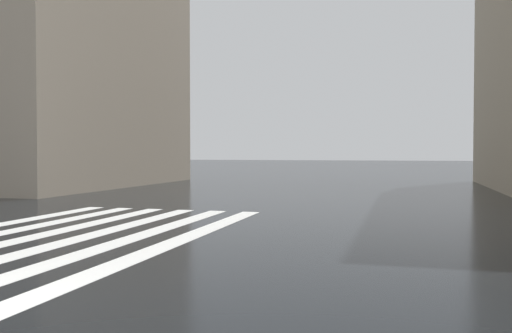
# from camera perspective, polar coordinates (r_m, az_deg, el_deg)

# --- Properties ---
(zebra_crossing) EXTENTS (13.00, 5.50, 0.01)m
(zebra_crossing) POSITION_cam_1_polar(r_m,az_deg,el_deg) (10.82, -23.43, -7.72)
(zebra_crossing) COLOR silver
(zebra_crossing) RESTS_ON ground_plane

